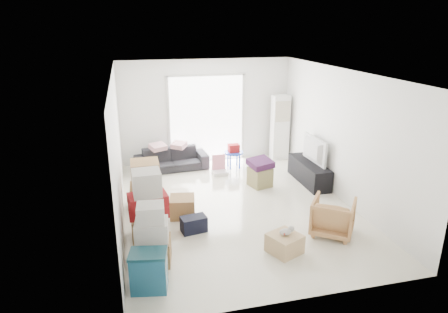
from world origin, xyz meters
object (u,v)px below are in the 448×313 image
object	(u,v)px
ottoman	(260,177)
wood_crate	(285,243)
ac_tower	(280,128)
sofa	(171,156)
armchair	(333,215)
kids_table	(234,151)
storage_bins	(149,271)
television	(310,159)
tv_console	(309,172)

from	to	relation	value
ottoman	wood_crate	xyz separation A→B (m)	(-0.51, -2.75, -0.06)
ac_tower	wood_crate	distance (m)	4.84
sofa	ottoman	distance (m)	2.43
ac_tower	armchair	xyz separation A→B (m)	(-0.60, -4.12, -0.51)
armchair	kids_table	xyz separation A→B (m)	(-0.80, 3.72, 0.08)
storage_bins	wood_crate	size ratio (longest dim) A/B	1.26
sofa	television	bearing A→B (deg)	-32.74
ac_tower	sofa	xyz separation A→B (m)	(-2.97, -0.15, -0.52)
television	wood_crate	world-z (taller)	television
sofa	ottoman	bearing A→B (deg)	-45.10
storage_bins	kids_table	bearing A→B (deg)	61.61
television	tv_console	bearing A→B (deg)	-0.00
television	armchair	size ratio (longest dim) A/B	1.42
ottoman	armchair	bearing A→B (deg)	-77.22
sofa	armchair	world-z (taller)	armchair
armchair	tv_console	bearing A→B (deg)	-68.92
tv_console	ottoman	xyz separation A→B (m)	(-1.19, 0.06, -0.03)
storage_bins	armchair	bearing A→B (deg)	14.09
sofa	storage_bins	size ratio (longest dim) A/B	3.08
television	sofa	world-z (taller)	sofa
ac_tower	armchair	world-z (taller)	ac_tower
armchair	wood_crate	world-z (taller)	armchair
storage_bins	ottoman	bearing A→B (deg)	49.71
armchair	ottoman	world-z (taller)	armchair
storage_bins	kids_table	xyz separation A→B (m)	(2.45, 4.53, 0.15)
television	kids_table	bearing A→B (deg)	44.29
ottoman	television	bearing A→B (deg)	-2.68
tv_console	sofa	size ratio (longest dim) A/B	0.81
sofa	storage_bins	xyz separation A→B (m)	(-0.88, -4.79, -0.06)
tv_console	television	size ratio (longest dim) A/B	1.44
storage_bins	kids_table	distance (m)	5.15
kids_table	armchair	bearing A→B (deg)	-77.83
sofa	wood_crate	distance (m)	4.54
ottoman	wood_crate	distance (m)	2.80
kids_table	storage_bins	bearing A→B (deg)	-118.39
wood_crate	armchair	bearing A→B (deg)	19.37
sofa	ac_tower	bearing A→B (deg)	-1.27
armchair	ottoman	xyz separation A→B (m)	(-0.54, 2.38, -0.14)
ottoman	sofa	bearing A→B (deg)	139.06
television	sofa	size ratio (longest dim) A/B	0.56
kids_table	wood_crate	xyz separation A→B (m)	(-0.25, -4.09, -0.29)
armchair	ottoman	bearing A→B (deg)	-40.55
ac_tower	wood_crate	xyz separation A→B (m)	(-1.65, -4.49, -0.72)
armchair	television	bearing A→B (deg)	-68.92
ac_tower	ottoman	distance (m)	2.18
tv_console	ottoman	distance (m)	1.19
sofa	tv_console	bearing A→B (deg)	-32.74
ac_tower	tv_console	bearing A→B (deg)	-88.41
tv_console	sofa	xyz separation A→B (m)	(-3.02, 1.65, 0.11)
television	wood_crate	distance (m)	3.21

